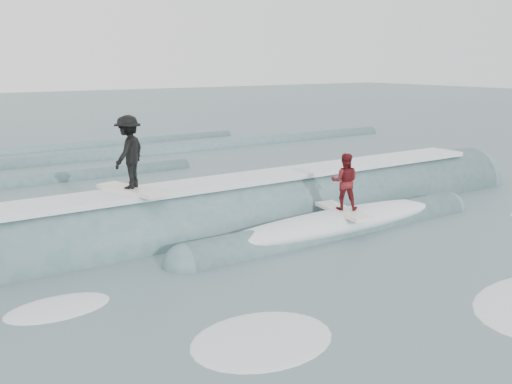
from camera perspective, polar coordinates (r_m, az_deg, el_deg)
ground at (r=11.89m, az=12.10°, el=-9.14°), size 160.00×160.00×0.00m
breaking_wave at (r=15.75m, az=-0.95°, el=-3.17°), size 23.07×4.01×2.47m
surfer_black at (r=14.04m, az=-12.59°, el=3.64°), size 1.29×2.07×1.86m
surfer_red at (r=15.02m, az=8.84°, el=0.59°), size 0.91×2.06×1.59m
whitewater at (r=11.34m, az=13.91°, el=-10.35°), size 15.33×7.10×0.10m
far_swells at (r=26.83m, az=-16.00°, el=3.00°), size 37.11×8.65×0.80m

